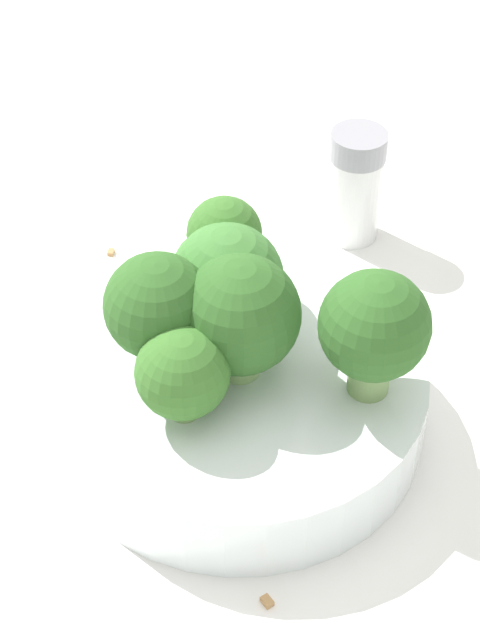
{
  "coord_description": "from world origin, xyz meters",
  "views": [
    {
      "loc": [
        -0.16,
        0.32,
        0.41
      ],
      "look_at": [
        0.0,
        0.0,
        0.07
      ],
      "focal_mm": 60.0,
      "sensor_mm": 36.0,
      "label": 1
    }
  ],
  "objects": [
    {
      "name": "ground_plane",
      "position": [
        0.0,
        0.0,
        0.0
      ],
      "size": [
        3.0,
        3.0,
        0.0
      ],
      "primitive_type": "plane",
      "color": "white"
    },
    {
      "name": "broccoli_floret_4",
      "position": [
        -0.06,
        -0.02,
        0.08
      ],
      "size": [
        0.05,
        0.05,
        0.07
      ],
      "color": "#7A9E5B",
      "rests_on": "bowl"
    },
    {
      "name": "almond_crumb_0",
      "position": [
        0.13,
        -0.09,
        0.0
      ],
      "size": [
        0.0,
        0.01,
        0.01
      ],
      "primitive_type": "cube",
      "rotation": [
        0.0,
        0.0,
        5.01
      ],
      "color": "#AD7F4C",
      "rests_on": "ground_plane"
    },
    {
      "name": "broccoli_floret_3",
      "position": [
        0.01,
        0.04,
        0.06
      ],
      "size": [
        0.04,
        0.04,
        0.05
      ],
      "color": "#7A9E5B",
      "rests_on": "bowl"
    },
    {
      "name": "bowl",
      "position": [
        0.0,
        0.0,
        0.02
      ],
      "size": [
        0.18,
        0.18,
        0.04
      ],
      "primitive_type": "cylinder",
      "color": "silver",
      "rests_on": "ground_plane"
    },
    {
      "name": "almond_crumb_3",
      "position": [
        -0.06,
        0.09,
        0.0
      ],
      "size": [
        0.01,
        0.01,
        0.01
      ],
      "primitive_type": "cube",
      "rotation": [
        0.0,
        0.0,
        2.63
      ],
      "color": "#AD7F4C",
      "rests_on": "ground_plane"
    },
    {
      "name": "pepper_shaker",
      "position": [
        0.01,
        -0.17,
        0.04
      ],
      "size": [
        0.03,
        0.03,
        0.07
      ],
      "color": "silver",
      "rests_on": "ground_plane"
    },
    {
      "name": "broccoli_floret_0",
      "position": [
        0.0,
        0.0,
        0.07
      ],
      "size": [
        0.06,
        0.06,
        0.07
      ],
      "color": "#8EB770",
      "rests_on": "bowl"
    },
    {
      "name": "broccoli_floret_2",
      "position": [
        0.04,
        0.01,
        0.08
      ],
      "size": [
        0.05,
        0.05,
        0.07
      ],
      "color": "#8EB770",
      "rests_on": "bowl"
    },
    {
      "name": "broccoli_floret_1",
      "position": [
        0.02,
        -0.02,
        0.07
      ],
      "size": [
        0.06,
        0.06,
        0.06
      ],
      "color": "#84AD66",
      "rests_on": "bowl"
    },
    {
      "name": "broccoli_floret_5",
      "position": [
        0.03,
        -0.05,
        0.07
      ],
      "size": [
        0.04,
        0.04,
        0.06
      ],
      "color": "#8EB770",
      "rests_on": "bowl"
    }
  ]
}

